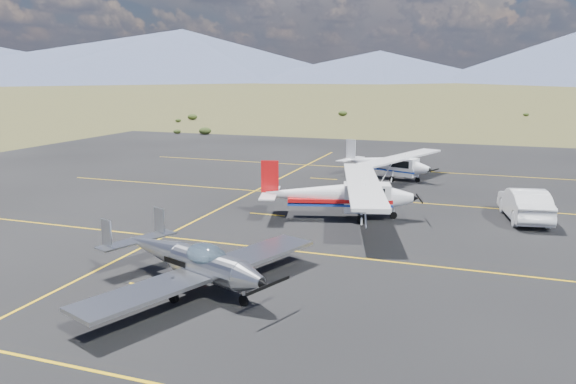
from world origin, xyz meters
The scene contains 6 objects.
ground centered at (0.00, 0.00, 0.00)m, with size 1600.00×1600.00×0.00m, color #383D1C.
apron centered at (0.00, 7.00, 0.00)m, with size 72.00×72.00×0.02m, color black.
aircraft_low_wing centered at (-1.59, -3.13, 1.02)m, with size 7.21×9.69×2.14m.
aircraft_cessna centered at (0.83, 8.06, 1.33)m, with size 7.85×11.81×3.00m.
aircraft_plain centered at (1.27, 20.18, 1.15)m, with size 7.10×10.03×2.58m.
sedan centered at (9.90, 10.92, 0.85)m, with size 1.77×5.08×1.67m, color white.
Camera 1 is at (7.76, -19.62, 7.44)m, focal length 35.00 mm.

